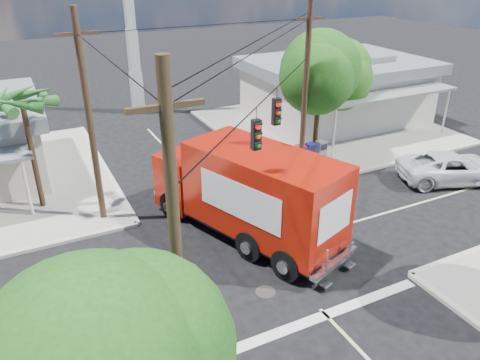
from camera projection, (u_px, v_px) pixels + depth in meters
ground at (262, 249)px, 18.78m from camera, size 120.00×120.00×0.00m
sidewalk_ne at (324, 127)px, 31.90m from camera, size 14.12×14.12×0.14m
road_markings at (281, 268)px, 17.59m from camera, size 32.00×32.00×0.01m
building_ne at (337, 88)px, 32.45m from camera, size 11.80×10.20×4.50m
radio_tower at (132, 34)px, 32.65m from camera, size 0.80×0.80×17.00m
tree_ne_front at (321, 77)px, 25.06m from camera, size 4.21×4.14×6.66m
tree_ne_back at (334, 74)px, 28.13m from camera, size 3.77×3.66×5.82m
palm_nw_front at (22, 103)px, 19.62m from camera, size 3.01×3.08×5.59m
utility_poles at (207, 133)px, 17.41m from camera, size 12.00×10.68×9.00m
vending_boxes at (310, 153)px, 26.09m from camera, size 1.90×0.50×1.10m
delivery_truck at (248, 192)px, 18.90m from camera, size 5.60×9.38×3.91m
parked_car at (452, 168)px, 24.09m from camera, size 5.99×4.29×1.52m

